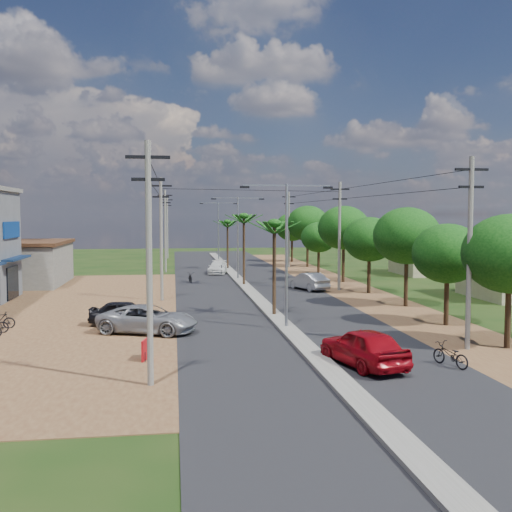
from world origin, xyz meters
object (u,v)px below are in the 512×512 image
(car_parked_silver, at_px, (148,320))
(car_parked_dark, at_px, (126,313))
(car_red_near, at_px, (363,348))
(car_white_far, at_px, (218,268))
(roadside_sign, at_px, (146,350))
(car_silver_mid, at_px, (308,282))
(moto_rider_east, at_px, (450,356))

(car_parked_silver, height_order, car_parked_dark, car_parked_silver)
(car_red_near, bearing_deg, car_white_far, -100.11)
(car_white_far, height_order, roadside_sign, car_white_far)
(car_red_near, distance_m, roadside_sign, 9.34)
(car_parked_dark, relative_size, roadside_sign, 3.65)
(car_red_near, distance_m, car_silver_mid, 25.17)
(car_parked_silver, height_order, roadside_sign, car_parked_silver)
(car_red_near, relative_size, car_silver_mid, 1.08)
(car_silver_mid, relative_size, car_parked_silver, 0.83)
(moto_rider_east, distance_m, roadside_sign, 12.91)
(car_parked_silver, relative_size, moto_rider_east, 2.81)
(car_parked_silver, bearing_deg, car_red_near, -112.35)
(car_parked_silver, relative_size, car_parked_dark, 1.29)
(moto_rider_east, bearing_deg, car_white_far, -101.69)
(moto_rider_east, bearing_deg, car_parked_dark, -60.23)
(car_red_near, relative_size, moto_rider_east, 2.52)
(car_parked_silver, bearing_deg, car_silver_mid, -16.98)
(car_parked_dark, distance_m, moto_rider_east, 18.10)
(car_silver_mid, xyz_separation_m, car_white_far, (-6.50, 14.63, -0.07))
(moto_rider_east, relative_size, roadside_sign, 1.67)
(moto_rider_east, bearing_deg, roadside_sign, -34.51)
(car_parked_silver, distance_m, roadside_sign, 5.96)
(car_red_near, height_order, car_white_far, car_red_near)
(car_parked_dark, bearing_deg, car_white_far, -9.30)
(car_silver_mid, relative_size, car_white_far, 0.97)
(car_red_near, relative_size, car_parked_silver, 0.89)
(car_red_near, xyz_separation_m, car_parked_silver, (-9.16, 8.35, -0.07))
(car_white_far, distance_m, car_parked_silver, 31.79)
(car_red_near, distance_m, car_parked_dark, 15.09)
(car_silver_mid, xyz_separation_m, car_parked_dark, (-13.85, -14.11, -0.02))
(car_red_near, relative_size, car_white_far, 1.05)
(car_white_far, distance_m, moto_rider_east, 40.70)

